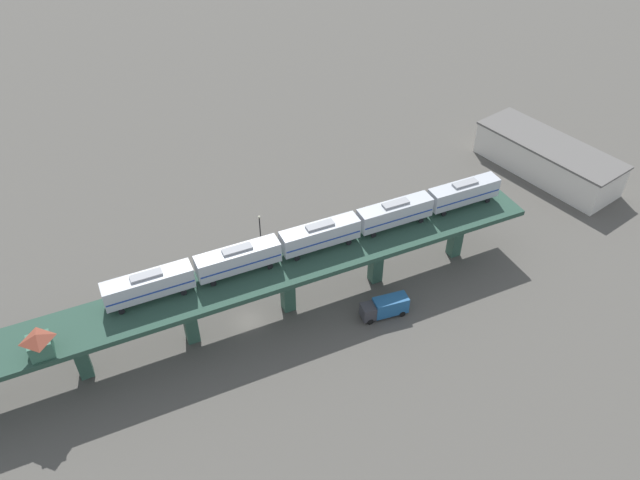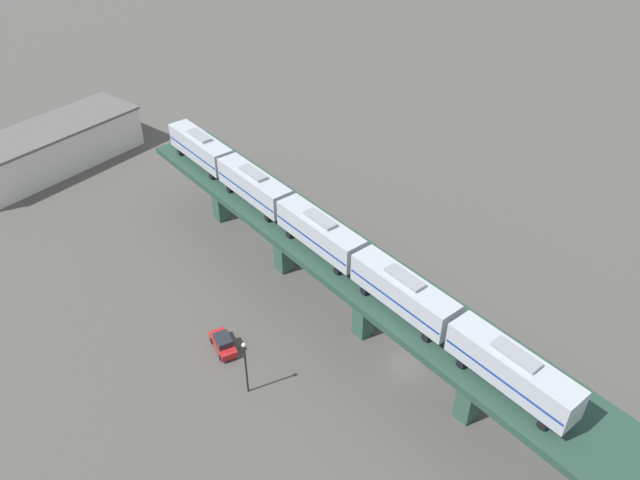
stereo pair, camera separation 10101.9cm
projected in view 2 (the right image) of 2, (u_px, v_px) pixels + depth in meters
name	position (u px, v px, depth m)	size (l,w,h in m)	color
ground_plane	(403.00, 366.00, 67.02)	(400.00, 400.00, 0.00)	#4C4944
elevated_viaduct	(411.00, 315.00, 62.41)	(24.70, 92.02, 8.89)	#244135
subway_train	(320.00, 232.00, 67.34)	(13.90, 61.90, 4.45)	#ADB2BA
street_car_red	(223.00, 343.00, 68.47)	(3.35, 4.75, 1.89)	#AD1E1E
delivery_truck	(341.00, 244.00, 81.74)	(4.22, 7.54, 3.20)	#333338
street_lamp	(246.00, 364.00, 61.83)	(0.44, 0.44, 6.94)	black
warehouse_building	(52.00, 147.00, 100.10)	(28.97, 11.41, 6.80)	beige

